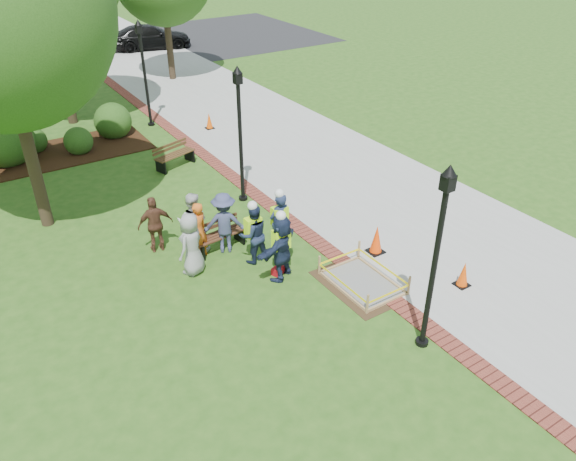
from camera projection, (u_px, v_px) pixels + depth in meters
ground at (297, 292)px, 13.79m from camera, size 100.00×100.00×0.00m
sidewalk at (264, 129)px, 23.30m from camera, size 6.00×60.00×0.02m
brick_edging at (192, 145)px, 21.78m from camera, size 0.50×60.00×0.03m
mulch_bed at (53, 154)px, 21.01m from camera, size 7.00×3.00×0.05m
parking_lot at (44, 59)px, 33.20m from camera, size 36.00×12.00×0.01m
wet_concrete_pad at (363, 276)px, 13.95m from camera, size 1.70×2.30×0.55m
bench_near at (219, 241)px, 15.34m from camera, size 1.52×0.63×0.80m
bench_far at (175, 160)px, 19.98m from camera, size 1.60×0.94×0.83m
cone_front at (463, 275)px, 13.84m from camera, size 0.35×0.35×0.69m
cone_back at (376, 240)px, 15.10m from camera, size 0.42×0.42×0.83m
cone_far at (209, 121)px, 23.18m from camera, size 0.34×0.34×0.67m
toolbox at (279, 270)px, 14.43m from camera, size 0.45×0.34×0.20m
lamp_near at (437, 248)px, 10.93m from camera, size 0.28×0.28×4.26m
lamp_mid at (240, 126)px, 16.68m from camera, size 0.28×0.28×4.26m
lamp_far at (144, 66)px, 22.44m from camera, size 0.28×0.28×4.26m
shrub_b at (10, 162)px, 20.45m from camera, size 2.05×2.05×2.05m
shrub_c at (81, 152)px, 21.21m from camera, size 1.07×1.07×1.07m
shrub_d at (115, 136)px, 22.66m from camera, size 1.47×1.47×1.47m
shrub_e at (36, 151)px, 21.31m from camera, size 1.00×1.00×1.00m
casual_person_a at (191, 244)px, 14.10m from camera, size 0.64×0.58×1.69m
casual_person_b at (198, 231)px, 14.72m from camera, size 0.61×0.50×1.62m
casual_person_c at (193, 223)px, 14.98m from camera, size 0.66×0.61×1.73m
casual_person_d at (155, 224)px, 15.01m from camera, size 0.55×0.39×1.62m
casual_person_e at (224, 223)px, 14.96m from camera, size 0.65×0.56×1.73m
hivis_worker_a at (281, 245)px, 13.87m from camera, size 0.67×0.59×1.91m
hivis_worker_b at (280, 222)px, 14.85m from camera, size 0.60×0.43×1.91m
hivis_worker_c at (253, 232)px, 14.50m from camera, size 0.55×0.38×1.80m
parked_car_c at (56, 63)px, 32.46m from camera, size 2.87×5.18×1.60m
parked_car_d at (152, 49)px, 35.41m from camera, size 3.07×5.09×1.55m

